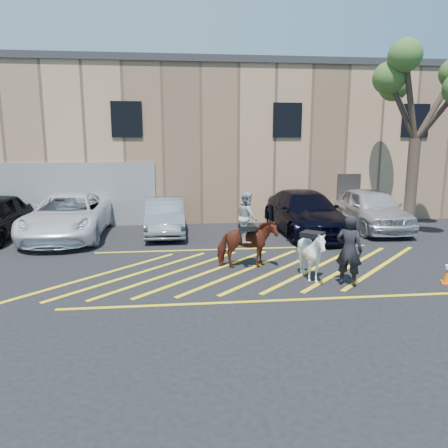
{
  "coord_description": "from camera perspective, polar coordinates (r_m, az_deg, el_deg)",
  "views": [
    {
      "loc": [
        -2.0,
        -12.44,
        3.79
      ],
      "look_at": [
        -0.58,
        0.2,
        1.3
      ],
      "focal_mm": 35.0,
      "sensor_mm": 36.0,
      "label": 1
    }
  ],
  "objects": [
    {
      "name": "car_white_suv",
      "position": [
        19.51,
        18.65,
        1.89
      ],
      "size": [
        2.24,
        5.17,
        1.74
      ],
      "primitive_type": "imported",
      "rotation": [
        0.0,
        0.0,
        -0.04
      ],
      "color": "silver",
      "rests_on": "ground"
    },
    {
      "name": "car_white_pickup",
      "position": [
        17.99,
        -19.67,
        0.98
      ],
      "size": [
        2.79,
        6.02,
        1.67
      ],
      "primitive_type": "imported",
      "rotation": [
        0.0,
        0.0,
        0.0
      ],
      "color": "white",
      "rests_on": "ground"
    },
    {
      "name": "mounted_bay",
      "position": [
        12.91,
        3.02,
        -1.78
      ],
      "size": [
        1.74,
        0.81,
        2.28
      ],
      "color": "#5B2015",
      "rests_on": "ground"
    },
    {
      "name": "car_silver_sedan",
      "position": [
        17.77,
        -7.74,
        1.01
      ],
      "size": [
        1.59,
        4.36,
        1.43
      ],
      "primitive_type": "imported",
      "rotation": [
        0.0,
        0.0,
        0.02
      ],
      "color": "gray",
      "rests_on": "ground"
    },
    {
      "name": "handler",
      "position": [
        11.83,
        16.02,
        -3.33
      ],
      "size": [
        0.82,
        0.76,
        1.87
      ],
      "primitive_type": "imported",
      "rotation": [
        0.0,
        0.0,
        2.54
      ],
      "color": "black",
      "rests_on": "ground"
    },
    {
      "name": "tree",
      "position": [
        18.61,
        24.13,
        16.02
      ],
      "size": [
        3.99,
        4.37,
        7.31
      ],
      "color": "#4B3C2D",
      "rests_on": "ground"
    },
    {
      "name": "ground",
      "position": [
        13.16,
        2.63,
        -5.68
      ],
      "size": [
        90.0,
        90.0,
        0.0
      ],
      "primitive_type": "plane",
      "color": "black",
      "rests_on": "ground"
    },
    {
      "name": "hatching_zone",
      "position": [
        12.87,
        2.84,
        -6.03
      ],
      "size": [
        12.6,
        5.12,
        0.01
      ],
      "color": "yellow",
      "rests_on": "ground"
    },
    {
      "name": "car_blue_suv",
      "position": [
        18.01,
        10.54,
        1.47
      ],
      "size": [
        2.58,
        5.89,
        1.68
      ],
      "primitive_type": "imported",
      "rotation": [
        0.0,
        0.0,
        0.04
      ],
      "color": "black",
      "rests_on": "ground"
    },
    {
      "name": "saddled_white",
      "position": [
        12.0,
        11.39,
        -3.94
      ],
      "size": [
        1.71,
        1.74,
        1.43
      ],
      "color": "white",
      "rests_on": "ground"
    },
    {
      "name": "warehouse",
      "position": [
        24.51,
        -1.77,
        10.75
      ],
      "size": [
        32.42,
        10.2,
        7.3
      ],
      "color": "tan",
      "rests_on": "ground"
    }
  ]
}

